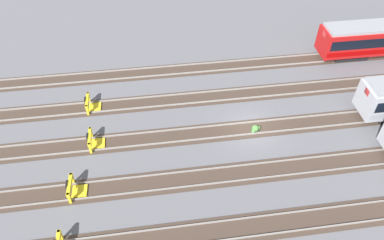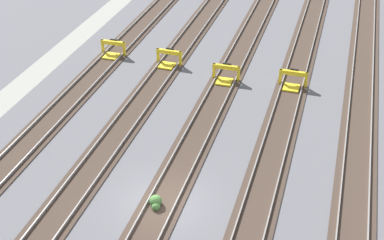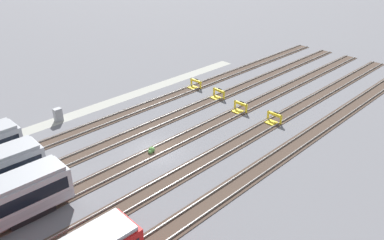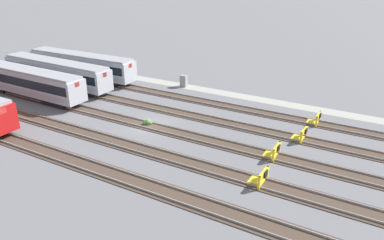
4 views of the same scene
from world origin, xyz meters
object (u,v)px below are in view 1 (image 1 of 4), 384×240
(bumper_stop_far_inner_track, at_px, (91,104))
(weed_clump, at_px, (256,129))
(bumper_stop_near_inner_track, at_px, (74,188))
(bumper_stop_middle_track, at_px, (94,141))

(bumper_stop_far_inner_track, relative_size, weed_clump, 2.18)
(bumper_stop_near_inner_track, distance_m, bumper_stop_middle_track, 4.86)
(bumper_stop_middle_track, relative_size, bumper_stop_far_inner_track, 1.00)
(bumper_stop_near_inner_track, bearing_deg, bumper_stop_far_inner_track, 85.70)
(weed_clump, bearing_deg, bumper_stop_far_inner_track, 160.94)
(bumper_stop_middle_track, relative_size, weed_clump, 2.18)
(bumper_stop_middle_track, bearing_deg, weed_clump, -1.11)
(weed_clump, bearing_deg, bumper_stop_middle_track, 178.89)
(bumper_stop_near_inner_track, xyz_separation_m, weed_clump, (15.08, 4.44, -0.27))
(bumper_stop_middle_track, xyz_separation_m, bumper_stop_far_inner_track, (-0.48, 4.70, 0.00))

